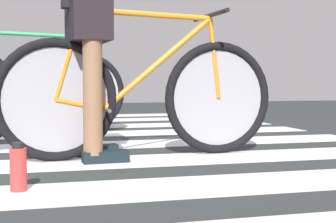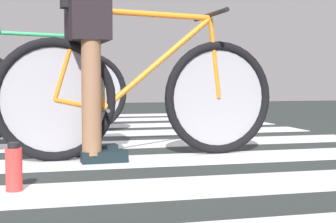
{
  "view_description": "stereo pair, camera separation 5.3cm",
  "coord_description": "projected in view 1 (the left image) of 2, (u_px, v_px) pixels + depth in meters",
  "views": [
    {
      "loc": [
        0.15,
        -3.48,
        0.49
      ],
      "look_at": [
        0.98,
        -0.34,
        0.29
      ],
      "focal_mm": 54.21,
      "sensor_mm": 36.0,
      "label": 1
    },
    {
      "loc": [
        0.2,
        -3.48,
        0.49
      ],
      "look_at": [
        0.98,
        -0.34,
        0.29
      ],
      "focal_mm": 54.21,
      "sensor_mm": 36.0,
      "label": 2
    }
  ],
  "objects": [
    {
      "name": "ground",
      "position": [
        12.0,
        153.0,
        3.35
      ],
      "size": [
        18.0,
        14.0,
        0.02
      ],
      "color": "#252A2A"
    },
    {
      "name": "water_bottle",
      "position": [
        18.0,
        168.0,
        2.13
      ],
      "size": [
        0.07,
        0.07,
        0.21
      ],
      "color": "red",
      "rests_on": "ground"
    },
    {
      "name": "bicycle_1_of_4",
      "position": [
        141.0,
        94.0,
        3.07
      ],
      "size": [
        1.74,
        0.52,
        0.93
      ],
      "rotation": [
        0.0,
        0.0,
        0.06
      ],
      "color": "black",
      "rests_on": "ground"
    },
    {
      "name": "crosswalk_markings",
      "position": [
        12.0,
        148.0,
        3.5
      ],
      "size": [
        5.46,
        6.53,
        0.0
      ],
      "color": "silver",
      "rests_on": "ground"
    },
    {
      "name": "bicycle_3_of_4",
      "position": [
        26.0,
        90.0,
        4.41
      ],
      "size": [
        1.74,
        0.52,
        0.93
      ],
      "rotation": [
        0.0,
        0.0,
        0.04
      ],
      "color": "black",
      "rests_on": "ground"
    },
    {
      "name": "cyclist_1_of_4",
      "position": [
        89.0,
        53.0,
        2.96
      ],
      "size": [
        0.33,
        0.42,
        0.97
      ],
      "rotation": [
        0.0,
        0.0,
        0.06
      ],
      "color": "brown",
      "rests_on": "ground"
    }
  ]
}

